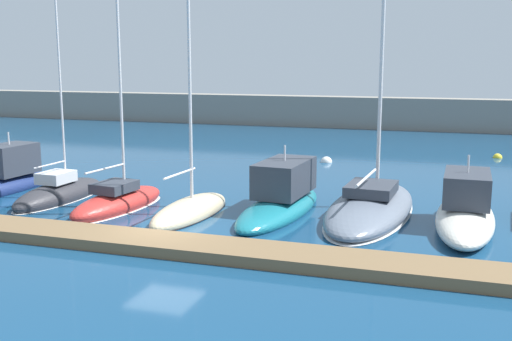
# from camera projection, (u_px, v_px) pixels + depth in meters

# --- Properties ---
(ground_plane) EXTENTS (120.00, 120.00, 0.00)m
(ground_plane) POSITION_uv_depth(u_px,v_px,m) (164.00, 237.00, 23.15)
(ground_plane) COLOR navy
(dock_pier) EXTENTS (34.66, 2.04, 0.40)m
(dock_pier) POSITION_uv_depth(u_px,v_px,m) (146.00, 242.00, 21.81)
(dock_pier) COLOR brown
(dock_pier) RESTS_ON ground_plane
(breakwater_seawall) EXTENTS (108.00, 2.22, 3.06)m
(breakwater_seawall) POSITION_uv_depth(u_px,v_px,m) (345.00, 112.00, 60.37)
(breakwater_seawall) COLOR gray
(breakwater_seawall) RESTS_ON ground_plane
(motorboat_navy_second) EXTENTS (2.48, 7.52, 3.40)m
(motorboat_navy_second) POSITION_uv_depth(u_px,v_px,m) (4.00, 179.00, 31.06)
(motorboat_navy_second) COLOR navy
(motorboat_navy_second) RESTS_ON ground_plane
(sailboat_charcoal_third) EXTENTS (2.18, 6.30, 13.33)m
(sailboat_charcoal_third) POSITION_uv_depth(u_px,v_px,m) (60.00, 194.00, 29.20)
(sailboat_charcoal_third) COLOR #2D2D33
(sailboat_charcoal_third) RESTS_ON ground_plane
(sailboat_red_fourth) EXTENTS (2.61, 6.27, 11.79)m
(sailboat_red_fourth) POSITION_uv_depth(u_px,v_px,m) (118.00, 201.00, 27.31)
(sailboat_red_fourth) COLOR #B72D28
(sailboat_red_fourth) RESTS_ON ground_plane
(sailboat_sand_fifth) EXTENTS (2.30, 6.18, 11.32)m
(sailboat_sand_fifth) POSITION_uv_depth(u_px,v_px,m) (190.00, 211.00, 26.33)
(sailboat_sand_fifth) COLOR beige
(sailboat_sand_fifth) RESTS_ON ground_plane
(motorboat_teal_sixth) EXTENTS (2.99, 8.32, 3.35)m
(motorboat_teal_sixth) POSITION_uv_depth(u_px,v_px,m) (281.00, 198.00, 26.88)
(motorboat_teal_sixth) COLOR #19707F
(motorboat_teal_sixth) RESTS_ON ground_plane
(sailboat_slate_seventh) EXTENTS (3.97, 10.29, 21.26)m
(sailboat_slate_seventh) POSITION_uv_depth(u_px,v_px,m) (371.00, 205.00, 26.51)
(sailboat_slate_seventh) COLOR slate
(sailboat_slate_seventh) RESTS_ON ground_plane
(motorboat_ivory_eighth) EXTENTS (2.43, 8.14, 3.15)m
(motorboat_ivory_eighth) POSITION_uv_depth(u_px,v_px,m) (465.00, 210.00, 24.47)
(motorboat_ivory_eighth) COLOR silver
(motorboat_ivory_eighth) RESTS_ON ground_plane
(mooring_buoy_yellow) EXTENTS (0.62, 0.62, 0.62)m
(mooring_buoy_yellow) POSITION_uv_depth(u_px,v_px,m) (497.00, 158.00, 41.80)
(mooring_buoy_yellow) COLOR yellow
(mooring_buoy_yellow) RESTS_ON ground_plane
(mooring_buoy_white) EXTENTS (0.75, 0.75, 0.75)m
(mooring_buoy_white) POSITION_uv_depth(u_px,v_px,m) (326.00, 162.00, 40.06)
(mooring_buoy_white) COLOR white
(mooring_buoy_white) RESTS_ON ground_plane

